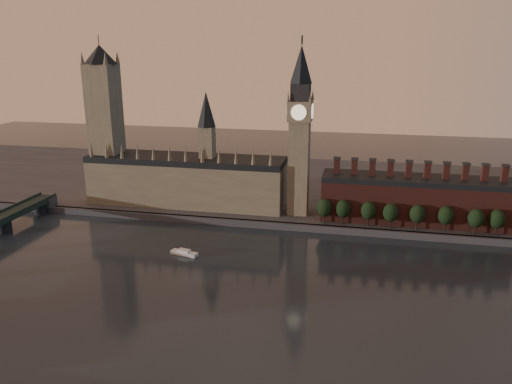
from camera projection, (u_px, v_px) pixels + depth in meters
ground at (241, 301)px, 213.86m from camera, size 900.00×900.00×0.00m
north_bank at (296, 187)px, 380.45m from camera, size 900.00×182.00×4.00m
palace_of_westminster at (187, 178)px, 328.52m from camera, size 130.00×30.30×74.00m
victoria_tower at (105, 119)px, 329.17m from camera, size 24.00×24.00×108.00m
big_ben at (300, 130)px, 299.18m from camera, size 15.00×15.00×107.00m
chimney_block at (415, 199)px, 296.17m from camera, size 110.00×25.00×37.00m
embankment_tree_0 at (325, 208)px, 293.78m from camera, size 8.60×8.60×14.88m
embankment_tree_1 at (343, 209)px, 292.04m from camera, size 8.60×8.60×14.88m
embankment_tree_2 at (368, 211)px, 288.70m from camera, size 8.60×8.60×14.88m
embankment_tree_3 at (391, 213)px, 285.18m from camera, size 8.60×8.60×14.88m
embankment_tree_4 at (417, 214)px, 282.72m from camera, size 8.60×8.60×14.88m
embankment_tree_5 at (446, 215)px, 280.57m from camera, size 8.60×8.60×14.88m
embankment_tree_6 at (476, 218)px, 275.71m from camera, size 8.60×8.60×14.88m
embankment_tree_7 at (497, 219)px, 274.50m from camera, size 8.60×8.60×14.88m
river_boat at (184, 253)px, 260.75m from camera, size 15.46×7.47×2.98m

